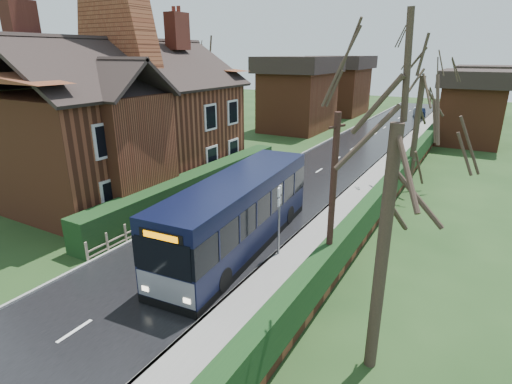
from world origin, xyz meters
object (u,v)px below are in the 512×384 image
Objects in this scene: bus_stop_sign at (279,211)px; telegraph_pole at (332,206)px; bus at (238,214)px; car_silver at (264,165)px; car_green at (187,220)px; brick_house at (126,117)px.

bus_stop_sign is 0.49× the size of telegraph_pole.
telegraph_pole is (2.56, -1.31, 1.12)m from bus_stop_sign.
telegraph_pole is (4.45, -1.25, 1.61)m from bus.
bus is at bearing -67.58° from car_silver.
telegraph_pole is at bearing -21.54° from car_green.
brick_house is 2.35× the size of telegraph_pole.
bus_stop_sign is at bearing 169.24° from telegraph_pole.
bus is at bearing -13.99° from car_green.
bus_stop_sign is (11.93, -3.56, -2.35)m from brick_house.
telegraph_pole reaches higher than bus.
car_silver is (-4.12, 9.80, -0.78)m from bus.
brick_house is 15.34m from telegraph_pole.
bus is 4.89m from telegraph_pole.
brick_house reaches higher than car_silver.
car_green is 7.93m from telegraph_pole.
car_silver is at bearing 144.08° from telegraph_pole.
car_green is (7.13, -3.45, -3.79)m from brick_house.
bus is at bearing 166.69° from bus_stop_sign.
brick_house is 3.64× the size of car_green.
car_silver is at bearing 46.15° from brick_house.
car_silver is 1.10× the size of car_green.
brick_house is at bearing 143.57° from car_green.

